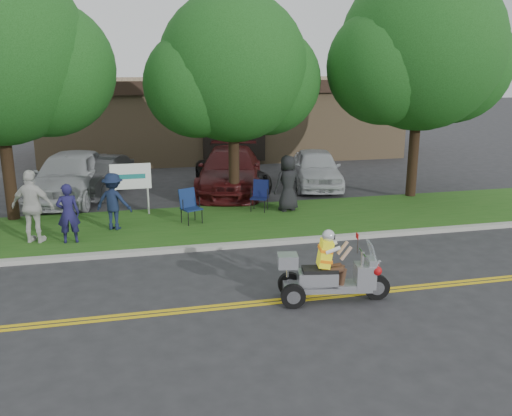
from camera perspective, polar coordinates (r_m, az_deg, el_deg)
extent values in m
plane|color=#28282B|center=(11.80, 2.03, -8.77)|extent=(120.00, 120.00, 0.00)
cube|color=gold|center=(11.29, 2.81, -9.89)|extent=(60.00, 0.10, 0.01)
cube|color=gold|center=(11.43, 2.59, -9.57)|extent=(60.00, 0.10, 0.01)
cube|color=#A8A89E|center=(14.54, -1.11, -3.86)|extent=(60.00, 0.25, 0.12)
cube|color=#205316|center=(16.56, -2.67, -1.54)|extent=(60.00, 4.00, 0.10)
cube|color=#9E7F5B|center=(29.95, -3.82, 9.63)|extent=(18.00, 8.00, 4.00)
cube|color=black|center=(25.85, -2.37, 12.59)|extent=(18.00, 0.30, 0.60)
cylinder|color=#332114|center=(17.96, -24.85, 5.72)|extent=(0.36, 0.36, 4.59)
sphere|color=#164112|center=(17.87, -21.13, 13.48)|extent=(4.05, 4.05, 4.05)
cylinder|color=#332114|center=(18.13, -2.35, 6.53)|extent=(0.36, 0.36, 4.20)
sphere|color=#164112|center=(17.94, -2.44, 14.61)|extent=(4.80, 4.80, 4.80)
sphere|color=#164112|center=(18.50, 1.15, 13.24)|extent=(3.60, 3.60, 3.60)
sphere|color=#164112|center=(17.57, -6.24, 12.82)|extent=(3.36, 3.36, 3.36)
cylinder|color=#332114|center=(20.16, 16.38, 7.59)|extent=(0.36, 0.36, 4.76)
sphere|color=#164112|center=(20.03, 17.00, 15.81)|extent=(5.60, 5.60, 5.60)
sphere|color=#164112|center=(21.00, 19.90, 14.11)|extent=(4.20, 4.20, 4.20)
sphere|color=#164112|center=(19.19, 13.43, 14.33)|extent=(3.92, 3.92, 3.92)
cylinder|color=silver|center=(17.54, -14.53, 0.61)|extent=(0.06, 0.06, 1.10)
cylinder|color=silver|center=(17.53, -11.27, 0.80)|extent=(0.06, 0.06, 1.10)
cube|color=white|center=(17.35, -13.06, 3.26)|extent=(1.25, 0.06, 0.80)
cylinder|color=black|center=(11.60, 12.59, -8.14)|extent=(0.55, 0.22, 0.53)
cylinder|color=black|center=(10.98, 3.94, -9.26)|extent=(0.51, 0.22, 0.50)
cylinder|color=black|center=(11.56, 3.55, -7.97)|extent=(0.51, 0.22, 0.50)
cube|color=#A7A8B0|center=(11.37, 7.80, -8.20)|extent=(1.74, 0.70, 0.16)
cube|color=#A7A8B0|center=(11.25, 6.49, -7.38)|extent=(0.86, 0.54, 0.31)
cube|color=black|center=(11.19, 6.74, -6.49)|extent=(0.77, 0.49, 0.09)
cube|color=#A7A8B0|center=(11.43, 11.37, -6.97)|extent=(0.47, 0.49, 0.49)
cube|color=silver|center=(11.28, 12.12, -4.51)|extent=(0.24, 0.43, 0.43)
cube|color=#A7A8B0|center=(11.02, 3.34, -5.56)|extent=(0.46, 0.44, 0.27)
sphere|color=#B20C0F|center=(11.32, 12.58, -6.41)|extent=(0.20, 0.20, 0.20)
cube|color=yellow|center=(11.08, 7.30, -4.76)|extent=(0.36, 0.40, 0.58)
sphere|color=silver|center=(10.97, 7.63, -2.91)|extent=(0.26, 0.26, 0.26)
cylinder|color=black|center=(17.48, -0.54, 0.24)|extent=(0.03, 0.03, 0.42)
cylinder|color=black|center=(17.38, 0.91, 0.15)|extent=(0.03, 0.03, 0.42)
cylinder|color=black|center=(17.87, -0.21, 0.57)|extent=(0.03, 0.03, 0.42)
cylinder|color=black|center=(17.77, 1.21, 0.48)|extent=(0.03, 0.03, 0.42)
cube|color=#0E1442|center=(17.57, 0.35, 1.05)|extent=(0.68, 0.66, 0.04)
cube|color=#0E1442|center=(17.72, 0.52, 2.11)|extent=(0.53, 0.37, 0.56)
cylinder|color=black|center=(16.09, -7.13, -1.15)|extent=(0.03, 0.03, 0.43)
cylinder|color=black|center=(16.31, -5.70, -0.88)|extent=(0.03, 0.03, 0.43)
cylinder|color=black|center=(16.45, -7.87, -0.81)|extent=(0.03, 0.03, 0.43)
cylinder|color=black|center=(16.67, -6.45, -0.56)|extent=(0.03, 0.03, 0.43)
cube|color=navy|center=(16.32, -6.81, -0.09)|extent=(0.69, 0.66, 0.04)
cube|color=navy|center=(16.44, -7.25, 1.06)|extent=(0.56, 0.36, 0.58)
imported|color=#1C1947|center=(15.18, -19.16, -0.53)|extent=(0.60, 0.41, 1.61)
imported|color=silver|center=(15.50, -22.44, 0.14)|extent=(1.25, 0.84, 1.97)
imported|color=#15203C|center=(16.05, -14.77, 0.68)|extent=(1.22, 1.00, 1.65)
imported|color=black|center=(17.55, 3.36, 2.63)|extent=(1.00, 0.77, 1.82)
imported|color=#ACAEB4|center=(20.43, -18.96, 3.25)|extent=(3.13, 5.57, 1.79)
imported|color=#323335|center=(21.06, -16.38, 3.25)|extent=(2.81, 4.53, 1.41)
imported|color=black|center=(21.02, -2.51, 3.60)|extent=(2.52, 4.65, 1.24)
imported|color=#440F10|center=(20.70, -2.74, 3.98)|extent=(3.59, 6.04, 1.64)
imported|color=silver|center=(21.64, 6.36, 4.19)|extent=(2.64, 4.65, 1.49)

